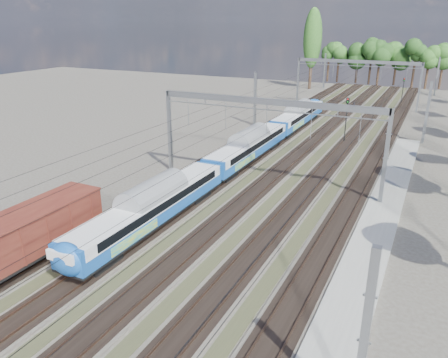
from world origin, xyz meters
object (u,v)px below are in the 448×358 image
at_px(emu_train, 248,144).
at_px(freight_boxcar, 8,244).
at_px(signal_far, 403,88).
at_px(worker, 354,107).
at_px(signal_near, 347,115).

relative_size(emu_train, freight_boxcar, 3.97).
relative_size(emu_train, signal_far, 11.52).
relative_size(freight_boxcar, signal_far, 2.90).
bearing_deg(freight_boxcar, worker, 81.57).
height_order(freight_boxcar, signal_near, signal_near).
bearing_deg(signal_far, freight_boxcar, -81.81).
xyz_separation_m(signal_near, signal_far, (4.17, 35.57, -0.71)).
xyz_separation_m(emu_train, worker, (5.43, 37.57, -1.55)).
height_order(emu_train, freight_boxcar, emu_train).
bearing_deg(signal_near, freight_boxcar, -82.90).
distance_m(emu_train, worker, 37.99).
bearing_deg(worker, signal_far, -42.35).
relative_size(freight_boxcar, worker, 8.75).
xyz_separation_m(emu_train, signal_near, (8.43, 14.56, 1.56)).
bearing_deg(emu_train, freight_boxcar, -98.70).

